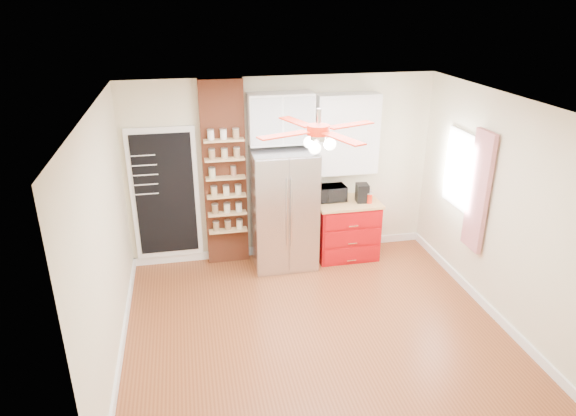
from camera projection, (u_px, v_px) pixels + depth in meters
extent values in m
plane|color=brown|center=(314.00, 326.00, 6.23)|extent=(4.50, 4.50, 0.00)
plane|color=white|center=(319.00, 104.00, 5.20)|extent=(4.50, 4.50, 0.00)
cube|color=beige|center=(282.00, 170.00, 7.53)|extent=(4.50, 0.02, 2.70)
cube|color=beige|center=(382.00, 331.00, 3.91)|extent=(4.50, 0.02, 2.70)
cube|color=beige|center=(105.00, 243.00, 5.30)|extent=(0.02, 4.00, 2.70)
cube|color=beige|center=(498.00, 209.00, 6.13)|extent=(0.02, 4.00, 2.70)
cube|color=white|center=(165.00, 194.00, 7.28)|extent=(0.95, 0.04, 1.95)
cube|color=black|center=(165.00, 195.00, 7.26)|extent=(0.82, 0.02, 1.78)
cube|color=brown|center=(225.00, 175.00, 7.30)|extent=(0.60, 0.16, 2.70)
cube|color=#B9B9BE|center=(284.00, 209.00, 7.36)|extent=(0.90, 0.70, 1.75)
cube|color=white|center=(281.00, 118.00, 7.05)|extent=(0.90, 0.35, 0.70)
cube|color=#A2080B|center=(346.00, 230.00, 7.76)|extent=(0.90, 0.60, 0.86)
cube|color=tan|center=(347.00, 202.00, 7.59)|extent=(0.94, 0.64, 0.04)
cube|color=white|center=(347.00, 134.00, 7.36)|extent=(0.90, 0.30, 1.15)
cube|color=white|center=(461.00, 170.00, 6.87)|extent=(0.04, 0.75, 1.05)
cube|color=red|center=(479.00, 192.00, 6.40)|extent=(0.06, 0.40, 1.55)
cylinder|color=silver|center=(319.00, 118.00, 5.26)|extent=(0.05, 0.05, 0.20)
cylinder|color=#AF1E0A|center=(318.00, 130.00, 5.30)|extent=(0.24, 0.24, 0.10)
sphere|color=white|center=(318.00, 145.00, 5.36)|extent=(0.13, 0.13, 0.13)
imported|color=black|center=(331.00, 193.00, 7.57)|extent=(0.42, 0.30, 0.23)
cube|color=black|center=(362.00, 193.00, 7.52)|extent=(0.19, 0.20, 0.27)
cylinder|color=red|center=(369.00, 198.00, 7.49)|extent=(0.12, 0.12, 0.14)
cylinder|color=#A12F08|center=(368.00, 195.00, 7.63)|extent=(0.11, 0.11, 0.14)
cylinder|color=#BFBE92|center=(212.00, 173.00, 7.08)|extent=(0.10, 0.10, 0.14)
cylinder|color=#96654C|center=(233.00, 171.00, 7.18)|extent=(0.10, 0.10, 0.13)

